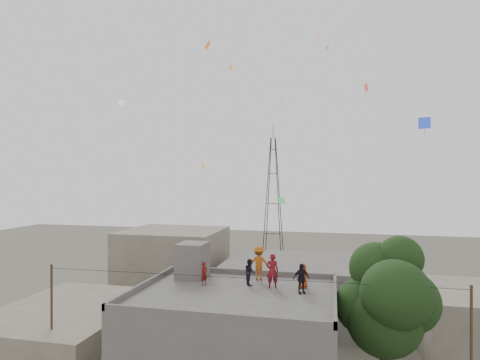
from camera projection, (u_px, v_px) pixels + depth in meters
The scene contains 17 objects.
main_building at pixel (235, 353), 20.21m from camera, with size 10.00×8.00×6.10m.
parapet at pixel (235, 290), 20.20m from camera, with size 10.00×8.00×0.30m.
stair_head_box at pixel (193, 260), 23.46m from camera, with size 1.60×1.80×2.00m, color #54524F.
neighbor_west at pixel (70, 339), 24.67m from camera, with size 8.00×10.00×4.00m, color #645C4F.
neighbor_north at pixel (298, 291), 33.39m from camera, with size 12.00×9.00×5.00m, color #54524F.
neighbor_northwest at pixel (173, 267), 38.07m from camera, with size 9.00×8.00×7.00m, color #645C4F.
neighbor_east at pixel (474, 323), 26.76m from camera, with size 7.00×8.00×4.40m, color #645C4F.
tree at pixel (388, 299), 19.10m from camera, with size 4.90×4.60×9.10m.
utility_line at pixel (239, 349), 18.88m from camera, with size 20.12×0.62×7.40m.
transmission_tower at pixel (273, 197), 60.05m from camera, with size 2.97×2.97×20.01m.
person_red_adult at pixel (272, 271), 21.12m from camera, with size 0.66×0.43×1.81m, color maroon.
person_orange_child at pixel (303, 276), 21.09m from camera, with size 0.63×0.41×1.29m, color #B03914.
person_dark_child at pixel (250, 272), 21.77m from camera, with size 0.68×0.53×1.40m, color black.
person_dark_adult at pixel (301, 279), 20.10m from camera, with size 0.88×0.37×1.51m, color black.
person_orange_adult at pixel (259, 263), 22.78m from camera, with size 1.24×0.72×1.93m, color #A75113.
person_red_child at pixel (204, 273), 21.72m from camera, with size 0.46×0.30×1.26m, color #63110F.
kites at pixel (280, 107), 26.77m from camera, with size 21.38×15.82×12.78m.
Camera 1 is at (4.85, -19.59, 11.88)m, focal length 30.00 mm.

